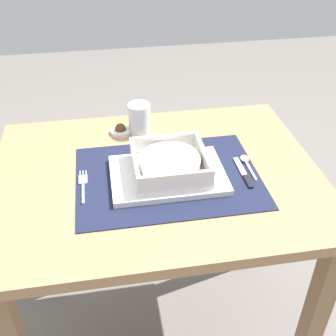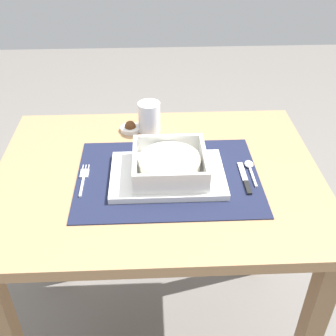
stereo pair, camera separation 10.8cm
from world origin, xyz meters
name	(u,v)px [view 1 (the left image)]	position (x,y,z in m)	size (l,w,h in m)	color
ground_plane	(160,333)	(0.00, 0.00, 0.00)	(6.00, 6.00, 0.00)	slate
dining_table	(158,207)	(0.00, 0.00, 0.61)	(0.87, 0.66, 0.73)	#A37A51
placemat	(168,177)	(0.03, -0.03, 0.73)	(0.47, 0.35, 0.00)	#191E38
serving_plate	(168,175)	(0.02, -0.03, 0.74)	(0.29, 0.20, 0.02)	white
porridge_bowl	(170,164)	(0.03, -0.03, 0.77)	(0.19, 0.19, 0.06)	white
fork	(83,184)	(-0.19, -0.02, 0.74)	(0.02, 0.14, 0.00)	silver
spoon	(246,161)	(0.25, 0.00, 0.74)	(0.02, 0.11, 0.01)	silver
butter_knife	(244,174)	(0.22, -0.05, 0.74)	(0.01, 0.13, 0.01)	black
drinking_glass	(140,120)	(-0.02, 0.22, 0.77)	(0.07, 0.07, 0.09)	white
condiment_saucer	(121,130)	(-0.08, 0.22, 0.74)	(0.06, 0.06, 0.03)	white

